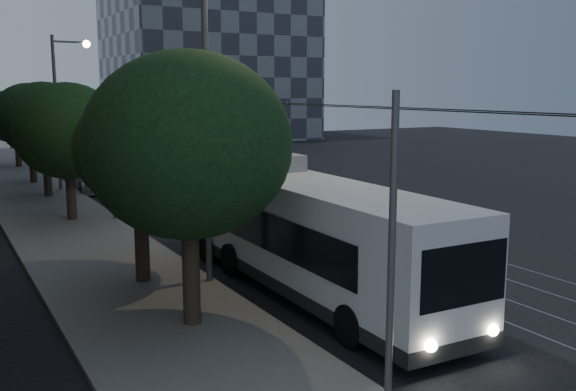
# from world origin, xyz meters

# --- Properties ---
(ground) EXTENTS (120.00, 120.00, 0.00)m
(ground) POSITION_xyz_m (0.00, 0.00, 0.00)
(ground) COLOR black
(ground) RESTS_ON ground
(sidewalk) EXTENTS (5.00, 90.00, 0.15)m
(sidewalk) POSITION_xyz_m (-7.50, 20.00, 0.07)
(sidewalk) COLOR slate
(sidewalk) RESTS_ON ground
(tram_rails) EXTENTS (4.52, 90.00, 0.02)m
(tram_rails) POSITION_xyz_m (2.50, 20.00, 0.01)
(tram_rails) COLOR gray
(tram_rails) RESTS_ON ground
(overhead_wires) EXTENTS (2.23, 90.00, 6.00)m
(overhead_wires) POSITION_xyz_m (-4.97, 20.00, 3.47)
(overhead_wires) COLOR black
(overhead_wires) RESTS_ON ground
(building_distant_right) EXTENTS (22.00, 18.00, 24.00)m
(building_distant_right) POSITION_xyz_m (18.00, 55.00, 12.00)
(building_distant_right) COLOR #333741
(building_distant_right) RESTS_ON ground
(trolleybus) EXTENTS (2.92, 13.07, 5.63)m
(trolleybus) POSITION_xyz_m (-2.90, -2.99, 1.79)
(trolleybus) COLOR white
(trolleybus) RESTS_ON ground
(pickup_silver) EXTENTS (2.97, 5.59, 1.50)m
(pickup_silver) POSITION_xyz_m (-3.13, 13.41, 0.75)
(pickup_silver) COLOR gray
(pickup_silver) RESTS_ON ground
(car_white_a) EXTENTS (2.56, 4.48, 1.44)m
(car_white_a) POSITION_xyz_m (-3.06, 14.00, 0.72)
(car_white_a) COLOR white
(car_white_a) RESTS_ON ground
(car_white_b) EXTENTS (2.47, 4.79, 1.33)m
(car_white_b) POSITION_xyz_m (-3.97, 19.50, 0.66)
(car_white_b) COLOR silver
(car_white_b) RESTS_ON ground
(car_white_c) EXTENTS (2.40, 4.71, 1.48)m
(car_white_c) POSITION_xyz_m (-3.21, 29.00, 0.74)
(car_white_c) COLOR silver
(car_white_c) RESTS_ON ground
(car_white_d) EXTENTS (3.39, 4.84, 1.53)m
(car_white_d) POSITION_xyz_m (-3.20, 29.50, 0.77)
(car_white_d) COLOR white
(car_white_d) RESTS_ON ground
(tree_0) EXTENTS (5.11, 5.11, 6.97)m
(tree_0) POSITION_xyz_m (-7.00, -4.21, 4.66)
(tree_0) COLOR #31261B
(tree_0) RESTS_ON ground
(tree_1) EXTENTS (3.87, 3.87, 5.98)m
(tree_1) POSITION_xyz_m (-7.00, 0.00, 4.21)
(tree_1) COLOR #31261B
(tree_1) RESTS_ON ground
(tree_2) EXTENTS (4.80, 4.80, 6.33)m
(tree_2) POSITION_xyz_m (-7.00, 10.93, 4.16)
(tree_2) COLOR #31261B
(tree_2) RESTS_ON ground
(tree_3) EXTENTS (4.66, 4.66, 6.43)m
(tree_3) POSITION_xyz_m (-6.87, 18.19, 4.32)
(tree_3) COLOR #31261B
(tree_3) RESTS_ON ground
(tree_4) EXTENTS (4.41, 4.41, 6.41)m
(tree_4) POSITION_xyz_m (-6.78, 24.27, 4.40)
(tree_4) COLOR #31261B
(tree_4) RESTS_ON ground
(tree_5) EXTENTS (4.61, 4.61, 6.04)m
(tree_5) POSITION_xyz_m (-6.50, 33.93, 3.95)
(tree_5) COLOR #31261B
(tree_5) RESTS_ON ground
(streetlamp_near) EXTENTS (2.71, 0.44, 11.38)m
(streetlamp_near) POSITION_xyz_m (-4.77, -1.02, 6.77)
(streetlamp_near) COLOR #5A5A5C
(streetlamp_near) RESTS_ON ground
(streetlamp_far) EXTENTS (2.23, 0.44, 9.08)m
(streetlamp_far) POSITION_xyz_m (-5.40, 20.50, 5.52)
(streetlamp_far) COLOR #5A5A5C
(streetlamp_far) RESTS_ON ground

